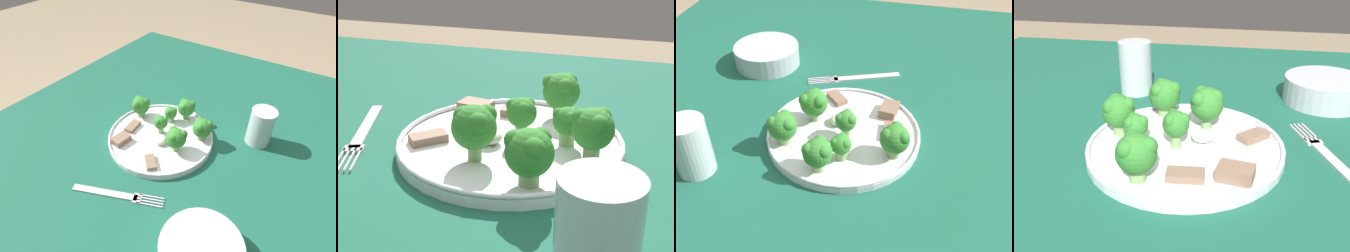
# 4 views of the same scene
# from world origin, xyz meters

# --- Properties ---
(table) EXTENTS (1.27, 1.07, 0.70)m
(table) POSITION_xyz_m (0.00, 0.00, 0.62)
(table) COLOR #195642
(table) RESTS_ON ground_plane
(dinner_plate) EXTENTS (0.28, 0.28, 0.02)m
(dinner_plate) POSITION_xyz_m (-0.02, -0.05, 0.71)
(dinner_plate) COLOR white
(dinner_plate) RESTS_ON table
(fork) EXTENTS (0.09, 0.20, 0.00)m
(fork) POSITION_xyz_m (0.18, -0.03, 0.70)
(fork) COLOR silver
(fork) RESTS_ON table
(drinking_glass) EXTENTS (0.06, 0.06, 0.10)m
(drinking_glass) POSITION_xyz_m (-0.16, 0.16, 0.75)
(drinking_glass) COLOR silver
(drinking_glass) RESTS_ON table
(broccoli_floret_near_rim_left) EXTENTS (0.04, 0.03, 0.05)m
(broccoli_floret_near_rim_left) POSITION_xyz_m (-0.09, -0.07, 0.74)
(broccoli_floret_near_rim_left) COLOR #7FA866
(broccoli_floret_near_rim_left) RESTS_ON dinner_plate
(broccoli_floret_center_left) EXTENTS (0.05, 0.05, 0.06)m
(broccoli_floret_center_left) POSITION_xyz_m (-0.00, 0.01, 0.76)
(broccoli_floret_center_left) COLOR #7FA866
(broccoli_floret_center_left) RESTS_ON dinner_plate
(broccoli_floret_back_left) EXTENTS (0.04, 0.04, 0.05)m
(broccoli_floret_back_left) POSITION_xyz_m (-0.03, -0.06, 0.75)
(broccoli_floret_back_left) COLOR #7FA866
(broccoli_floret_back_left) RESTS_ON dinner_plate
(broccoli_floret_front_left) EXTENTS (0.05, 0.05, 0.06)m
(broccoli_floret_front_left) POSITION_xyz_m (-0.06, -0.15, 0.75)
(broccoli_floret_front_left) COLOR #7FA866
(broccoli_floret_front_left) RESTS_ON dinner_plate
(broccoli_floret_center_back) EXTENTS (0.05, 0.05, 0.06)m
(broccoli_floret_center_back) POSITION_xyz_m (-0.12, -0.04, 0.75)
(broccoli_floret_center_back) COLOR #7FA866
(broccoli_floret_center_back) RESTS_ON dinner_plate
(broccoli_floret_mid_cluster) EXTENTS (0.05, 0.05, 0.06)m
(broccoli_floret_mid_cluster) POSITION_xyz_m (-0.07, 0.04, 0.75)
(broccoli_floret_mid_cluster) COLOR #7FA866
(broccoli_floret_mid_cluster) RESTS_ON dinner_plate
(meat_slice_front_slice) EXTENTS (0.05, 0.05, 0.01)m
(meat_slice_front_slice) POSITION_xyz_m (0.07, -0.02, 0.72)
(meat_slice_front_slice) COLOR #846651
(meat_slice_front_slice) RESTS_ON dinner_plate
(meat_slice_middle_slice) EXTENTS (0.05, 0.04, 0.02)m
(meat_slice_middle_slice) POSITION_xyz_m (0.05, -0.13, 0.72)
(meat_slice_middle_slice) COLOR #846651
(meat_slice_middle_slice) RESTS_ON dinner_plate
(meat_slice_rear_slice) EXTENTS (0.05, 0.03, 0.01)m
(meat_slice_rear_slice) POSITION_xyz_m (-0.01, -0.14, 0.72)
(meat_slice_rear_slice) COLOR #846651
(meat_slice_rear_slice) RESTS_ON dinner_plate
(sauce_dollop) EXTENTS (0.03, 0.03, 0.02)m
(sauce_dollop) POSITION_xyz_m (-0.00, -0.04, 0.72)
(sauce_dollop) COLOR silver
(sauce_dollop) RESTS_ON dinner_plate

